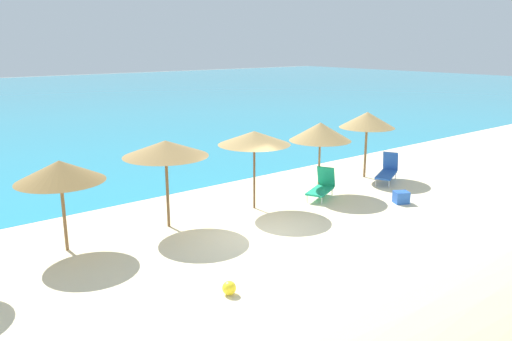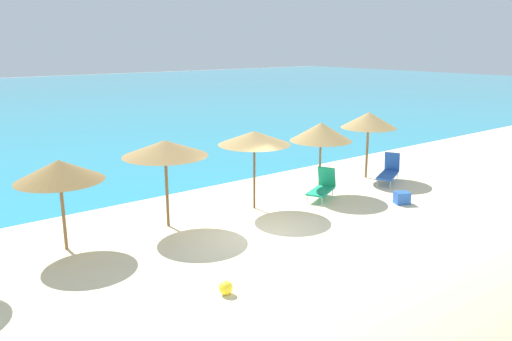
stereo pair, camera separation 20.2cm
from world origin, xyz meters
The scene contains 10 objects.
ground_plane centered at (0.00, 0.00, 0.00)m, with size 160.00×160.00×0.00m, color beige.
beach_umbrella_1 centered at (-4.97, 2.53, 2.23)m, with size 2.35×2.35×2.52m.
beach_umbrella_2 centered at (-1.88, 2.41, 2.46)m, with size 2.58×2.58×2.71m.
beach_umbrella_3 centered at (1.30, 2.15, 2.45)m, with size 2.44×2.44×2.69m.
beach_umbrella_4 centered at (4.32, 2.05, 2.35)m, with size 2.30×2.30×2.69m.
beach_umbrella_5 centered at (7.54, 2.50, 2.43)m, with size 2.29×2.29×2.77m.
lounge_chair_0 centered at (7.69, 1.44, 0.46)m, with size 1.76×1.27×1.15m.
lounge_chair_1 centered at (3.99, 1.55, 0.44)m, with size 1.58×1.19×1.09m.
beach_ball centered at (-2.99, -2.32, 0.16)m, with size 0.32×0.32×0.32m, color yellow.
cooler_box centered at (5.71, -0.67, 0.21)m, with size 0.50×0.41×0.43m, color blue.
Camera 1 is at (-9.06, -10.84, 5.53)m, focal length 35.61 mm.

